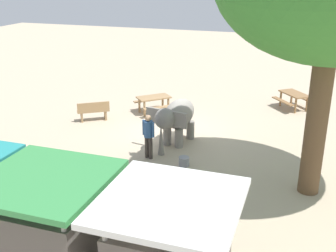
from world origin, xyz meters
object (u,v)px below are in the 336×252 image
Objects in this scene: picnic_table_far at (294,97)px; feed_bucket at (184,161)px; picnic_table_near at (154,101)px; wooden_bench at (93,111)px; market_stall_green at (51,236)px; person_handler at (148,133)px; elephant at (176,117)px.

picnic_table_far is 8.36m from feed_bucket.
picnic_table_near is at bearing 75.12° from picnic_table_far.
feed_bucket is at bearing -65.58° from wooden_bench.
picnic_table_near is 0.84× the size of market_stall_green.
wooden_bench is 9.51m from picnic_table_far.
picnic_table_far is at bearing -106.66° from market_stall_green.
person_handler is at bearing -8.19° from feed_bucket.
market_stall_green is (-1.97, 11.29, 0.55)m from picnic_table_near.
elephant is at bearing -1.08° from person_handler.
picnic_table_near is (1.60, -4.79, -0.36)m from person_handler.
elephant reaches higher than feed_bucket.
wooden_bench reaches higher than feed_bucket.
feed_bucket is at bearing 77.08° from picnic_table_near.
picnic_table_near is 6.74m from picnic_table_far.
market_stall_green is at bearing -159.54° from person_handler.
wooden_bench is 3.83× the size of feed_bucket.
picnic_table_near is 5.85× the size of feed_bucket.
market_stall_green reaches higher than person_handler.
wooden_bench is 0.66× the size of picnic_table_far.
picnic_table_far is (-6.16, -2.74, 0.00)m from picnic_table_near.
elephant is at bearing 107.01° from picnic_table_far.
wooden_bench is 0.66× the size of picnic_table_near.
feed_bucket is at bearing -99.00° from market_stall_green.
picnic_table_near is at bearing -80.11° from market_stall_green.
person_handler reaches higher than picnic_table_near.
person_handler is at bearing 109.95° from picnic_table_far.
person_handler is 4.74m from wooden_bench.
elephant is 1.18× the size of picnic_table_far.
market_stall_green reaches higher than elephant.
elephant reaches higher than person_handler.
market_stall_green is (4.20, 14.03, 0.55)m from picnic_table_far.
wooden_bench reaches higher than picnic_table_near.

